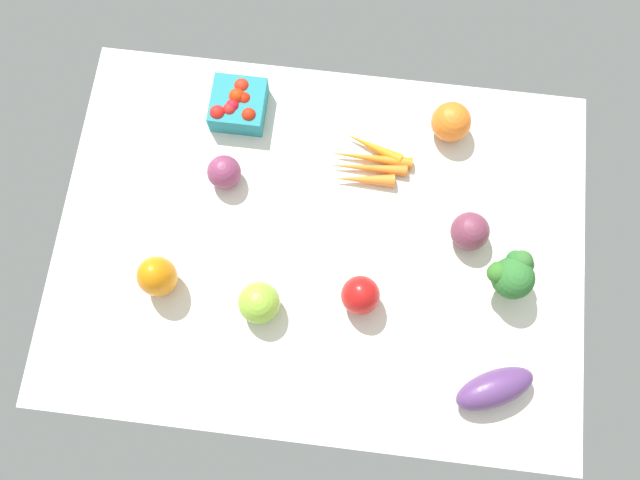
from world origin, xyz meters
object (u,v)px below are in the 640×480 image
at_px(heirloom_tomato_orange, 451,122).
at_px(bell_pepper_red, 360,295).
at_px(broccoli_head, 512,275).
at_px(berry_basket, 238,104).
at_px(eggplant, 495,389).
at_px(carrot_bunch, 369,163).
at_px(red_onion_near_basket, 470,231).
at_px(red_onion_center, 224,172).
at_px(heirloom_tomato_green, 259,303).
at_px(bell_pepper_orange, 157,276).

xyz_separation_m(heirloom_tomato_orange, bell_pepper_red, (0.15, 0.38, 0.00)).
height_order(broccoli_head, berry_basket, broccoli_head).
height_order(bell_pepper_red, berry_basket, bell_pepper_red).
xyz_separation_m(broccoli_head, berry_basket, (0.56, -0.30, -0.04)).
xyz_separation_m(eggplant, carrot_bunch, (0.27, -0.42, -0.02)).
relative_size(heirloom_tomato_orange, red_onion_near_basket, 1.08).
xyz_separation_m(bell_pepper_red, red_onion_center, (0.29, -0.22, -0.01)).
relative_size(eggplant, red_onion_near_basket, 2.00).
bearing_deg(red_onion_near_basket, bell_pepper_red, 37.53).
xyz_separation_m(broccoli_head, bell_pepper_red, (0.27, 0.07, -0.02)).
bearing_deg(carrot_bunch, broccoli_head, 143.20).
distance_m(heirloom_tomato_orange, red_onion_center, 0.47).
bearing_deg(red_onion_near_basket, carrot_bunch, -31.73).
relative_size(heirloom_tomato_orange, heirloom_tomato_green, 1.02).
bearing_deg(berry_basket, eggplant, 137.25).
bearing_deg(carrot_bunch, berry_basket, -17.68).
distance_m(heirloom_tomato_orange, carrot_bunch, 0.19).
height_order(eggplant, red_onion_near_basket, red_onion_near_basket).
relative_size(bell_pepper_red, eggplant, 0.59).
height_order(heirloom_tomato_orange, heirloom_tomato_green, heirloom_tomato_orange).
bearing_deg(heirloom_tomato_green, broccoli_head, -167.34).
distance_m(bell_pepper_orange, berry_basket, 0.39).
bearing_deg(heirloom_tomato_green, eggplant, 166.92).
xyz_separation_m(eggplant, berry_basket, (0.55, -0.51, -0.00)).
height_order(eggplant, red_onion_center, red_onion_center).
relative_size(eggplant, carrot_bunch, 0.87).
distance_m(broccoli_head, bell_pepper_red, 0.28).
xyz_separation_m(heirloom_tomato_orange, berry_basket, (0.44, 0.01, -0.01)).
bearing_deg(carrot_bunch, eggplant, 122.73).
xyz_separation_m(broccoli_head, eggplant, (0.01, 0.21, -0.03)).
height_order(bell_pepper_orange, red_onion_center, bell_pepper_orange).
bearing_deg(berry_basket, bell_pepper_orange, 76.46).
xyz_separation_m(heirloom_tomato_orange, carrot_bunch, (0.16, 0.10, -0.03)).
height_order(heirloom_tomato_orange, eggplant, heirloom_tomato_orange).
bearing_deg(bell_pepper_orange, eggplant, 168.69).
bearing_deg(heirloom_tomato_green, carrot_bunch, -119.29).
height_order(heirloom_tomato_green, red_onion_near_basket, heirloom_tomato_green).
xyz_separation_m(bell_pepper_orange, red_onion_center, (-0.09, -0.23, -0.02)).
height_order(berry_basket, red_onion_near_basket, red_onion_near_basket).
height_order(heirloom_tomato_orange, broccoli_head, broccoli_head).
bearing_deg(red_onion_near_basket, eggplant, 102.09).
height_order(bell_pepper_orange, red_onion_near_basket, bell_pepper_orange).
xyz_separation_m(broccoli_head, carrot_bunch, (0.28, -0.21, -0.05)).
distance_m(carrot_bunch, heirloom_tomato_green, 0.36).
bearing_deg(eggplant, heirloom_tomato_orange, -103.93).
height_order(bell_pepper_orange, berry_basket, bell_pepper_orange).
height_order(heirloom_tomato_orange, berry_basket, heirloom_tomato_orange).
bearing_deg(bell_pepper_orange, heirloom_tomato_green, 172.81).
distance_m(berry_basket, red_onion_near_basket, 0.53).
bearing_deg(bell_pepper_red, eggplant, 151.76).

